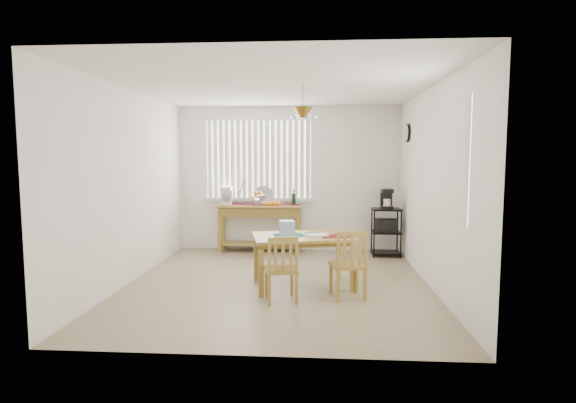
# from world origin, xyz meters

# --- Properties ---
(ground) EXTENTS (4.00, 4.50, 0.01)m
(ground) POSITION_xyz_m (0.00, 0.00, -0.01)
(ground) COLOR #9C8969
(room_shell) EXTENTS (4.20, 4.70, 2.70)m
(room_shell) POSITION_xyz_m (0.00, 0.02, 1.69)
(room_shell) COLOR white
(room_shell) RESTS_ON ground
(sideboard) EXTENTS (1.49, 0.42, 0.84)m
(sideboard) POSITION_xyz_m (-0.50, 2.02, 0.63)
(sideboard) COLOR #A58638
(sideboard) RESTS_ON ground
(sideboard_items) EXTENTS (1.42, 0.35, 0.64)m
(sideboard_items) POSITION_xyz_m (-0.74, 2.03, 0.97)
(sideboard_items) COLOR maroon
(sideboard_items) RESTS_ON sideboard
(wire_cart) EXTENTS (0.48, 0.39, 0.82)m
(wire_cart) POSITION_xyz_m (1.70, 1.80, 0.49)
(wire_cart) COLOR black
(wire_cart) RESTS_ON ground
(cart_items) EXTENTS (0.19, 0.23, 0.34)m
(cart_items) POSITION_xyz_m (1.70, 1.81, 0.97)
(cart_items) COLOR black
(cart_items) RESTS_ON wire_cart
(dining_table) EXTENTS (1.41, 1.07, 0.68)m
(dining_table) POSITION_xyz_m (0.34, -0.14, 0.60)
(dining_table) COLOR #A58638
(dining_table) RESTS_ON ground
(table_items) EXTENTS (1.04, 0.47, 0.22)m
(table_items) POSITION_xyz_m (0.24, -0.27, 0.76)
(table_items) COLOR #157855
(table_items) RESTS_ON dining_table
(chair_left) EXTENTS (0.44, 0.44, 0.79)m
(chair_left) POSITION_xyz_m (0.11, -0.80, 0.39)
(chair_left) COLOR #A58638
(chair_left) RESTS_ON ground
(chair_right) EXTENTS (0.46, 0.46, 0.84)m
(chair_right) POSITION_xyz_m (0.90, -0.61, 0.41)
(chair_right) COLOR #A58638
(chair_right) RESTS_ON ground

